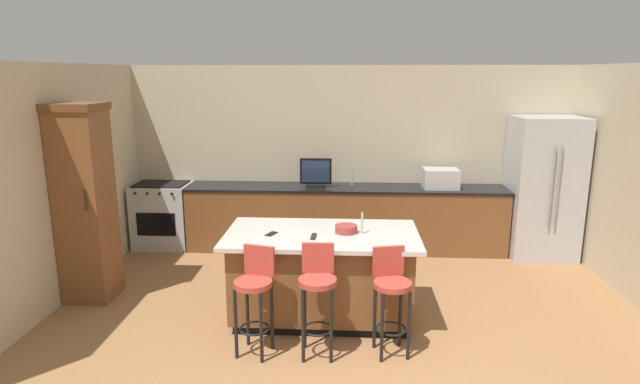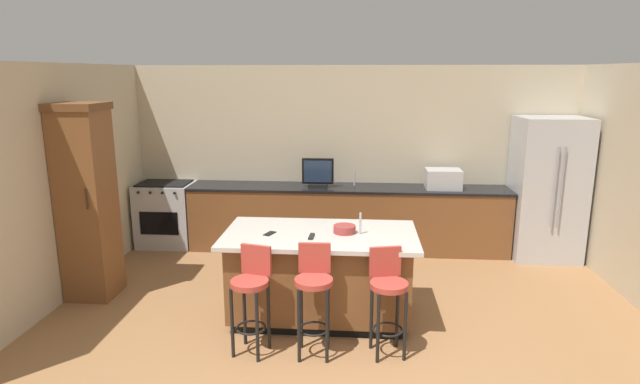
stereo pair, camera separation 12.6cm
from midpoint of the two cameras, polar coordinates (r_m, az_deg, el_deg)
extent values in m
cube|color=beige|center=(7.64, 3.96, 3.94)|extent=(6.82, 0.12, 2.61)
cube|color=beige|center=(6.49, -25.93, 1.02)|extent=(0.12, 4.55, 2.61)
cube|color=brown|center=(7.46, 3.50, -3.05)|extent=(4.49, 0.60, 0.89)
cube|color=black|center=(7.34, 3.55, 0.43)|extent=(4.52, 0.62, 0.04)
cube|color=black|center=(5.58, 0.69, -13.15)|extent=(1.71, 0.82, 0.09)
cube|color=brown|center=(5.40, 0.70, -8.96)|extent=(1.79, 0.90, 0.79)
cube|color=beige|center=(5.26, 0.71, -4.75)|extent=(1.95, 1.06, 0.04)
cube|color=#B7BABF|center=(7.71, 24.10, 0.35)|extent=(0.88, 0.76, 1.93)
cylinder|color=gray|center=(7.30, 24.92, 0.39)|extent=(0.02, 0.02, 1.06)
cylinder|color=gray|center=(7.33, 25.51, 0.38)|extent=(0.02, 0.02, 1.06)
cube|color=#B7BABF|center=(7.95, -16.09, -2.40)|extent=(0.79, 0.60, 0.93)
cube|color=black|center=(7.69, -16.85, -3.33)|extent=(0.56, 0.01, 0.33)
cube|color=black|center=(7.84, -16.30, 0.93)|extent=(0.71, 0.50, 0.02)
cylinder|color=black|center=(7.67, -18.92, -0.05)|extent=(0.04, 0.03, 0.04)
cylinder|color=black|center=(7.60, -17.71, -0.07)|extent=(0.04, 0.03, 0.04)
cylinder|color=black|center=(7.54, -16.48, -0.09)|extent=(0.04, 0.03, 0.04)
cylinder|color=black|center=(7.47, -15.23, -0.12)|extent=(0.04, 0.03, 0.04)
cube|color=brown|center=(6.28, -23.72, -1.07)|extent=(0.50, 0.50, 2.19)
cube|color=brown|center=(6.13, -24.62, 8.55)|extent=(0.54, 0.54, 0.08)
cylinder|color=#332819|center=(5.95, -23.74, -0.71)|extent=(0.02, 0.02, 0.22)
cube|color=#B7BABF|center=(7.41, 13.86, 1.40)|extent=(0.48, 0.36, 0.27)
cube|color=black|center=(7.30, 0.26, 0.73)|extent=(0.27, 0.16, 0.05)
cube|color=black|center=(7.26, 0.26, 2.31)|extent=(0.44, 0.05, 0.36)
cube|color=#1E2D47|center=(7.23, 0.25, 2.27)|extent=(0.39, 0.01, 0.31)
cylinder|color=#B2B2B7|center=(7.41, 4.30, 1.62)|extent=(0.02, 0.02, 0.24)
cylinder|color=#B2B2B7|center=(5.21, 5.15, -3.45)|extent=(0.02, 0.02, 0.22)
cylinder|color=#B23D33|center=(4.70, -6.99, -9.90)|extent=(0.34, 0.34, 0.05)
cube|color=#B23D33|center=(4.77, -6.27, -7.42)|extent=(0.29, 0.11, 0.28)
cylinder|color=black|center=(4.80, -8.87, -14.09)|extent=(0.03, 0.03, 0.66)
cylinder|color=black|center=(4.70, -6.13, -14.61)|extent=(0.03, 0.03, 0.66)
cylinder|color=black|center=(5.00, -7.56, -12.92)|extent=(0.03, 0.03, 0.66)
cylinder|color=black|center=(4.90, -4.92, -13.38)|extent=(0.03, 0.03, 0.66)
torus|color=black|center=(4.89, -6.85, -14.59)|extent=(0.28, 0.28, 0.02)
cylinder|color=#B23D33|center=(4.62, 0.10, -9.81)|extent=(0.34, 0.34, 0.05)
cube|color=#B23D33|center=(4.70, 0.18, -7.24)|extent=(0.29, 0.05, 0.28)
cylinder|color=black|center=(4.67, -1.52, -14.54)|extent=(0.03, 0.03, 0.69)
cylinder|color=black|center=(4.66, 1.58, -14.60)|extent=(0.03, 0.03, 0.69)
cylinder|color=black|center=(4.89, -1.31, -13.21)|extent=(0.03, 0.03, 0.69)
cylinder|color=black|center=(4.88, 1.63, -13.27)|extent=(0.03, 0.03, 0.69)
torus|color=black|center=(4.81, 0.09, -14.80)|extent=(0.28, 0.28, 0.02)
cylinder|color=#B23D33|center=(4.69, 8.38, -10.09)|extent=(0.34, 0.34, 0.05)
cube|color=#B23D33|center=(4.77, 7.94, -7.58)|extent=(0.29, 0.10, 0.28)
cylinder|color=black|center=(4.71, 7.20, -14.69)|extent=(0.03, 0.03, 0.65)
cylinder|color=black|center=(4.77, 10.13, -14.39)|extent=(0.03, 0.03, 0.65)
cylinder|color=black|center=(4.92, 6.43, -13.40)|extent=(0.03, 0.03, 0.65)
cylinder|color=black|center=(4.98, 9.23, -13.13)|extent=(0.03, 0.03, 0.65)
torus|color=black|center=(4.88, 8.21, -14.73)|extent=(0.28, 0.28, 0.02)
cylinder|color=#993833|center=(5.25, 3.40, -4.10)|extent=(0.22, 0.22, 0.08)
cube|color=black|center=(5.24, -4.86, -4.57)|extent=(0.12, 0.17, 0.01)
cube|color=black|center=(5.11, -0.24, -4.90)|extent=(0.05, 0.17, 0.02)
camera|label=1|loc=(0.06, -89.39, 0.14)|focal=29.11mm
camera|label=2|loc=(0.06, 90.61, -0.14)|focal=29.11mm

